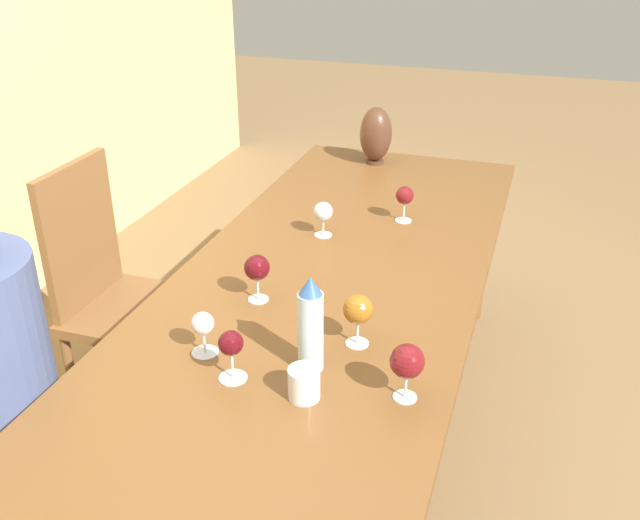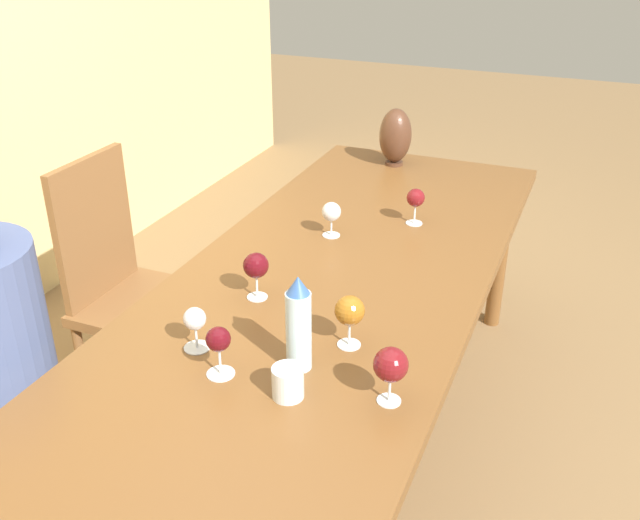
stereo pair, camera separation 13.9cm
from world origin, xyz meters
name	(u,v)px [view 1 (the left image)]	position (x,y,z in m)	size (l,w,h in m)	color
ground_plane	(307,504)	(0.00, 0.00, 0.00)	(14.00, 14.00, 0.00)	olive
dining_table	(305,330)	(0.00, 0.00, 0.69)	(2.99, 0.95, 0.75)	brown
water_bottle	(311,325)	(-0.25, -0.11, 0.88)	(0.06, 0.06, 0.26)	silver
water_tumbler	(304,383)	(-0.37, -0.13, 0.79)	(0.08, 0.08, 0.08)	silver
vase	(376,135)	(1.33, 0.13, 0.88)	(0.14, 0.14, 0.25)	#4C2D1E
wine_glass_0	(323,212)	(0.52, 0.11, 0.84)	(0.07, 0.07, 0.13)	silver
wine_glass_1	(405,196)	(0.73, -0.13, 0.85)	(0.07, 0.07, 0.13)	silver
wine_glass_2	(407,362)	(-0.30, -0.36, 0.85)	(0.08, 0.08, 0.15)	silver
wine_glass_3	(231,345)	(-0.35, 0.06, 0.85)	(0.07, 0.07, 0.14)	silver
wine_glass_4	(203,325)	(-0.28, 0.18, 0.84)	(0.07, 0.07, 0.12)	silver
wine_glass_5	(257,269)	(0.03, 0.15, 0.86)	(0.08, 0.08, 0.15)	silver
wine_glass_6	(358,310)	(-0.11, -0.19, 0.86)	(0.08, 0.08, 0.15)	silver
chair_far	(117,290)	(0.28, 0.83, 0.53)	(0.44, 0.44, 1.00)	brown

